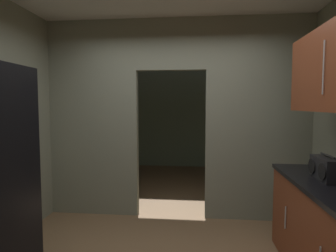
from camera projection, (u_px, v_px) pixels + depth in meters
kitchen_partition at (177, 113)px, 3.95m from camera, size 3.60×0.12×2.74m
adjoining_room_shell at (184, 114)px, 6.19m from camera, size 3.60×3.38×2.74m
boombox at (327, 169)px, 2.53m from camera, size 0.17×0.37×0.23m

